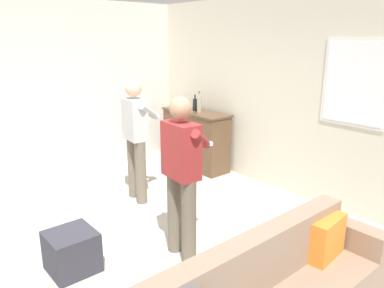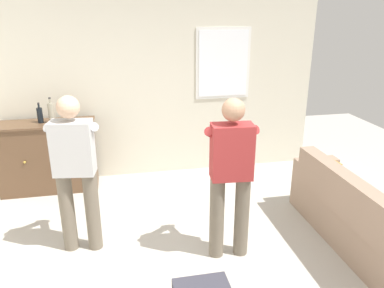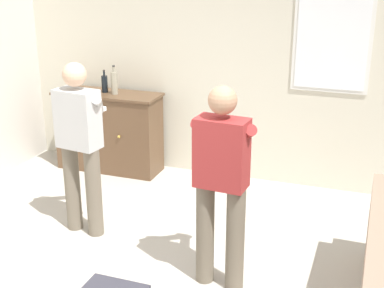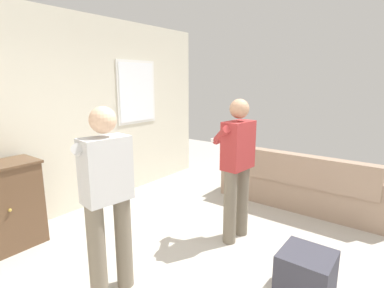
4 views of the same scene
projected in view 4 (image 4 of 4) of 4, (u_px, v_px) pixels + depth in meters
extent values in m
plane|color=#B2ADA3|center=(234.00, 274.00, 2.97)|extent=(10.40, 10.40, 0.00)
cube|color=beige|center=(73.00, 115.00, 4.26)|extent=(5.20, 0.12, 2.80)
cube|color=silver|center=(137.00, 92.00, 5.06)|extent=(0.83, 0.02, 1.05)
cube|color=white|center=(137.00, 92.00, 5.06)|extent=(0.75, 0.03, 0.97)
cube|color=gray|center=(299.00, 193.00, 4.52)|extent=(0.55, 2.10, 0.42)
cube|color=gray|center=(297.00, 169.00, 4.27)|extent=(0.18, 2.10, 0.43)
cube|color=gray|center=(234.00, 172.00, 5.17)|extent=(0.55, 0.18, 0.64)
cube|color=orange|center=(250.00, 161.00, 4.86)|extent=(0.18, 0.41, 0.36)
cube|color=#386BB7|center=(362.00, 180.00, 3.91)|extent=(0.14, 0.40, 0.36)
sphere|color=#B79338|center=(10.00, 210.00, 3.17)|extent=(0.04, 0.04, 0.04)
cube|color=#33333D|center=(306.00, 274.00, 2.65)|extent=(0.44, 0.44, 0.40)
cylinder|color=#6B6051|center=(97.00, 253.00, 2.55)|extent=(0.15, 0.15, 0.88)
cylinder|color=#6B6051|center=(124.00, 242.00, 2.72)|extent=(0.15, 0.15, 0.88)
cube|color=#B7B7B7|center=(106.00, 170.00, 2.48)|extent=(0.43, 0.27, 0.55)
sphere|color=#D8AD8C|center=(103.00, 120.00, 2.40)|extent=(0.22, 0.22, 0.22)
cylinder|color=#B7B7B7|center=(83.00, 156.00, 2.49)|extent=(0.37, 0.38, 0.29)
cylinder|color=#B7B7B7|center=(108.00, 151.00, 2.65)|extent=(0.28, 0.43, 0.29)
cube|color=white|center=(88.00, 159.00, 2.70)|extent=(0.15, 0.06, 0.04)
cylinder|color=#6B6051|center=(230.00, 207.00, 3.47)|extent=(0.15, 0.15, 0.88)
cylinder|color=#6B6051|center=(242.00, 201.00, 3.66)|extent=(0.15, 0.15, 0.88)
cube|color=#9E2D2D|center=(238.00, 145.00, 3.41)|extent=(0.42, 0.25, 0.55)
sphere|color=tan|center=(239.00, 109.00, 3.32)|extent=(0.22, 0.22, 0.22)
cylinder|color=#9E2D2D|center=(221.00, 135.00, 3.41)|extent=(0.35, 0.39, 0.29)
cylinder|color=#9E2D2D|center=(232.00, 133.00, 3.58)|extent=(0.30, 0.42, 0.29)
cube|color=white|center=(216.00, 139.00, 3.61)|extent=(0.15, 0.05, 0.04)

